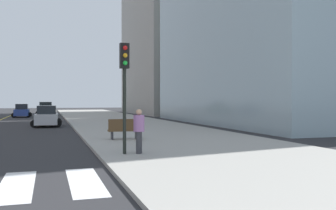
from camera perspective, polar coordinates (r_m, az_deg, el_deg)
name	(u,v)px	position (r m, az deg, el deg)	size (l,w,h in m)	color
sidewalk_kerb_east	(147,131)	(27.88, -3.15, -3.84)	(10.00, 120.00, 0.15)	#9E9B93
parking_garage_concrete	(185,36)	(67.46, 2.61, 10.25)	(18.00, 24.00, 26.89)	#9E9B93
car_blue_nearest	(22,111)	(54.89, -21.03, -0.84)	(2.50, 4.00, 1.78)	#2D479E
car_green_third	(46,109)	(59.98, -17.85, -0.59)	(2.86, 4.55, 2.03)	#236B42
car_silver_fourth	(47,117)	(34.80, -17.69, -1.69)	(2.64, 4.13, 1.82)	#B7B7BC
traffic_light_near_corner	(124,76)	(15.31, -6.53, 4.36)	(0.36, 0.41, 4.42)	black
park_bench	(125,129)	(21.06, -6.53, -3.65)	(1.82, 0.65, 1.12)	brown
pedestrian_waiting_east	(139,129)	(15.40, -4.37, -3.60)	(0.44, 0.44, 1.79)	#38383D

